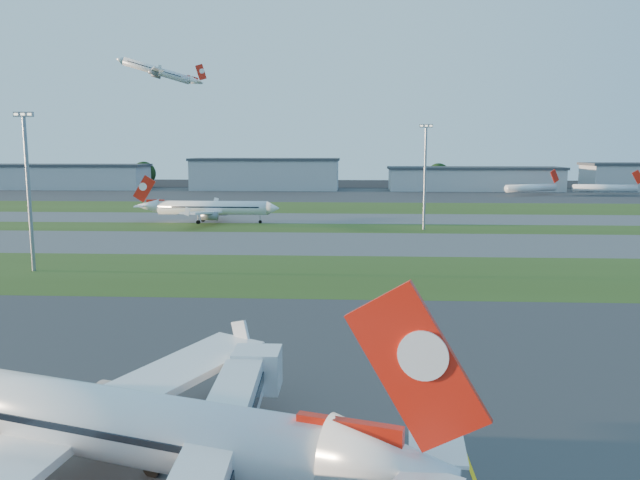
# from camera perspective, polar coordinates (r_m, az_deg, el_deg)

# --- Properties ---
(ground) EXTENTS (700.00, 700.00, 0.00)m
(ground) POSITION_cam_1_polar(r_m,az_deg,el_deg) (50.44, 5.89, -15.14)
(ground) COLOR black
(ground) RESTS_ON ground
(apron_near) EXTENTS (300.00, 70.00, 0.01)m
(apron_near) POSITION_cam_1_polar(r_m,az_deg,el_deg) (50.44, 5.89, -15.13)
(apron_near) COLOR #333335
(apron_near) RESTS_ON ground
(grass_strip_a) EXTENTS (300.00, 34.00, 0.01)m
(grass_strip_a) POSITION_cam_1_polar(r_m,az_deg,el_deg) (100.26, 4.44, -3.18)
(grass_strip_a) COLOR #344A18
(grass_strip_a) RESTS_ON ground
(taxiway_a) EXTENTS (300.00, 32.00, 0.01)m
(taxiway_a) POSITION_cam_1_polar(r_m,az_deg,el_deg) (132.74, 4.11, -0.32)
(taxiway_a) COLOR #515154
(taxiway_a) RESTS_ON ground
(grass_strip_b) EXTENTS (300.00, 18.00, 0.01)m
(grass_strip_b) POSITION_cam_1_polar(r_m,az_deg,el_deg) (157.49, 3.94, 1.06)
(grass_strip_b) COLOR #344A18
(grass_strip_b) RESTS_ON ground
(taxiway_b) EXTENTS (300.00, 26.00, 0.01)m
(taxiway_b) POSITION_cam_1_polar(r_m,az_deg,el_deg) (179.33, 3.84, 1.96)
(taxiway_b) COLOR #515154
(taxiway_b) RESTS_ON ground
(grass_strip_c) EXTENTS (300.00, 40.00, 0.01)m
(grass_strip_c) POSITION_cam_1_polar(r_m,az_deg,el_deg) (212.15, 3.72, 2.96)
(grass_strip_c) COLOR #344A18
(grass_strip_c) RESTS_ON ground
(apron_far) EXTENTS (400.00, 80.00, 0.01)m
(apron_far) POSITION_cam_1_polar(r_m,az_deg,el_deg) (271.94, 3.58, 4.16)
(apron_far) COLOR #333335
(apron_far) RESTS_ON ground
(yellow_line) EXTENTS (0.25, 60.00, 0.02)m
(yellow_line) POSITION_cam_1_polar(r_m,az_deg,el_deg) (50.94, 11.72, -15.03)
(yellow_line) COLOR gold
(yellow_line) RESTS_ON ground
(jet_bridge) EXTENTS (4.20, 26.90, 6.20)m
(jet_bridge) POSITION_cam_1_polar(r_m,az_deg,el_deg) (35.64, -9.55, -18.59)
(jet_bridge) COLOR silver
(jet_bridge) RESTS_ON ground
(airliner_parked) EXTENTS (39.21, 32.99, 12.58)m
(airliner_parked) POSITION_cam_1_polar(r_m,az_deg,el_deg) (40.62, -21.65, -14.95)
(airliner_parked) COLOR white
(airliner_parked) RESTS_ON ground
(airliner_taxiing) EXTENTS (36.71, 31.16, 11.46)m
(airliner_taxiing) POSITION_cam_1_polar(r_m,az_deg,el_deg) (170.53, -9.88, 2.88)
(airliner_taxiing) COLOR white
(airliner_taxiing) RESTS_ON ground
(airliner_departing) EXTENTS (31.95, 26.84, 10.08)m
(airliner_departing) POSITION_cam_1_polar(r_m,az_deg,el_deg) (261.60, -14.62, 14.72)
(airliner_departing) COLOR white
(mini_jet_near) EXTENTS (26.26, 14.67, 9.48)m
(mini_jet_near) POSITION_cam_1_polar(r_m,az_deg,el_deg) (281.69, 18.75, 4.55)
(mini_jet_near) COLOR white
(mini_jet_near) RESTS_ON ground
(mini_jet_far) EXTENTS (28.64, 4.86, 9.48)m
(mini_jet_far) POSITION_cam_1_polar(r_m,az_deg,el_deg) (291.25, 24.63, 4.35)
(mini_jet_far) COLOR white
(mini_jet_far) RESTS_ON ground
(light_mast_west) EXTENTS (3.20, 0.70, 25.80)m
(light_mast_west) POSITION_cam_1_polar(r_m,az_deg,el_deg) (111.44, -25.14, 4.90)
(light_mast_west) COLOR gray
(light_mast_west) RESTS_ON ground
(light_mast_centre) EXTENTS (3.20, 0.70, 25.80)m
(light_mast_centre) POSITION_cam_1_polar(r_m,az_deg,el_deg) (155.27, 9.59, 6.35)
(light_mast_centre) COLOR gray
(light_mast_centre) RESTS_ON ground
(hangar_far_west) EXTENTS (91.80, 23.00, 12.20)m
(hangar_far_west) POSITION_cam_1_polar(r_m,az_deg,el_deg) (335.63, -23.13, 5.36)
(hangar_far_west) COLOR #9FA2A7
(hangar_far_west) RESTS_ON ground
(hangar_west) EXTENTS (71.40, 23.00, 15.20)m
(hangar_west) POSITION_cam_1_polar(r_m,az_deg,el_deg) (304.42, -5.01, 6.04)
(hangar_west) COLOR #9FA2A7
(hangar_west) RESTS_ON ground
(hangar_east) EXTENTS (81.60, 23.00, 11.20)m
(hangar_east) POSITION_cam_1_polar(r_m,az_deg,el_deg) (306.97, 13.91, 5.47)
(hangar_east) COLOR #9FA2A7
(hangar_east) RESTS_ON ground
(tree_west) EXTENTS (12.10, 12.10, 13.20)m
(tree_west) POSITION_cam_1_polar(r_m,az_deg,el_deg) (334.19, -15.80, 5.88)
(tree_west) COLOR black
(tree_west) RESTS_ON ground
(tree_mid_west) EXTENTS (9.90, 9.90, 10.80)m
(tree_mid_west) POSITION_cam_1_polar(r_m,az_deg,el_deg) (313.00, -0.16, 5.81)
(tree_mid_west) COLOR black
(tree_mid_west) RESTS_ON ground
(tree_mid_east) EXTENTS (11.55, 11.55, 12.60)m
(tree_mid_east) POSITION_cam_1_polar(r_m,az_deg,el_deg) (318.32, 10.78, 5.88)
(tree_mid_east) COLOR black
(tree_mid_east) RESTS_ON ground
(tree_east) EXTENTS (10.45, 10.45, 11.40)m
(tree_east) POSITION_cam_1_polar(r_m,az_deg,el_deg) (334.81, 23.70, 5.33)
(tree_east) COLOR black
(tree_east) RESTS_ON ground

